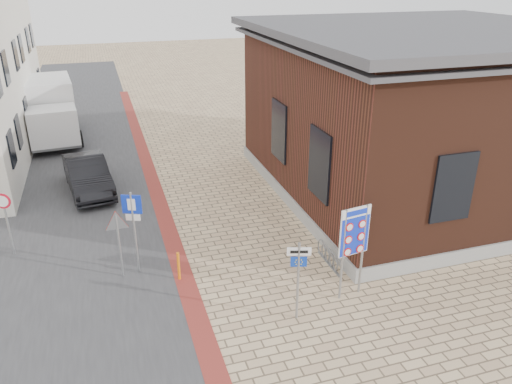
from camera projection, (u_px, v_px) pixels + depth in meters
ground at (275, 321)px, 13.63m from camera, size 120.00×120.00×0.00m
road_strip at (73, 160)px, 25.17m from camera, size 7.00×60.00×0.02m
curb_strip at (155, 189)px, 21.78m from camera, size 0.60×40.00×0.02m
brick_building at (423, 109)px, 20.77m from camera, size 13.00×13.00×6.80m
bike_rack at (329, 257)px, 16.16m from camera, size 0.08×1.80×0.60m
sedan at (88, 175)px, 21.36m from camera, size 2.23×4.76×1.51m
box_truck at (51, 110)px, 27.62m from camera, size 3.10×6.44×3.26m
border_sign at (354, 233)px, 13.90m from camera, size 0.98×0.20×2.87m
essen_sign at (298, 269)px, 13.15m from camera, size 0.62×0.22×2.37m
parking_sign at (133, 218)px, 15.11m from camera, size 0.58×0.27×2.76m
yield_sign at (117, 229)px, 14.94m from camera, size 0.79×0.08×2.23m
speed_sign at (6, 214)px, 16.24m from camera, size 0.52×0.18×2.26m
bollard at (179, 266)px, 15.28m from camera, size 0.10×0.10×0.96m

